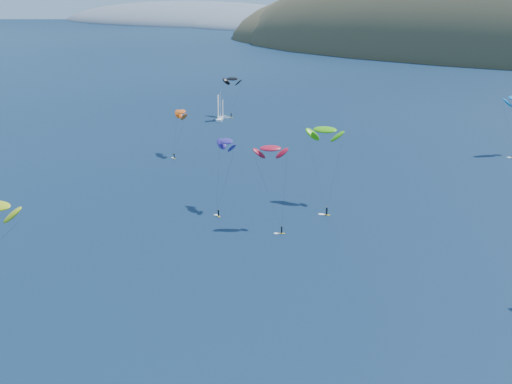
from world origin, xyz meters
name	(u,v)px	position (x,y,z in m)	size (l,w,h in m)	color
headland	(212,25)	(-445.26, 750.08, -3.36)	(460.00, 250.00, 60.00)	slate
sailboat	(220,118)	(-88.75, 188.22, 0.96)	(9.92, 9.31, 11.85)	white
kitesurfer_1	(181,112)	(-69.24, 132.90, 13.88)	(8.66, 11.17, 16.15)	yellow
kitesurfer_3	(325,130)	(-8.62, 109.10, 18.35)	(11.87, 14.82, 21.04)	yellow
kitesurfer_9	(271,149)	(-11.45, 84.76, 18.21)	(10.06, 8.31, 20.37)	yellow
kitesurfer_10	(227,141)	(-27.58, 92.19, 16.65)	(8.32, 12.27, 18.81)	yellow
kitesurfer_12	(232,79)	(-89.49, 199.65, 15.25)	(8.50, 6.86, 17.65)	yellow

